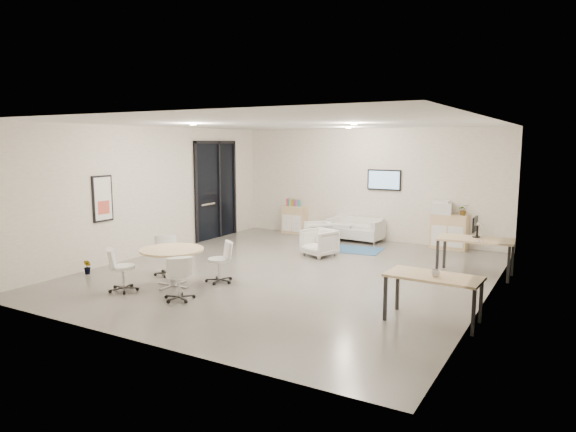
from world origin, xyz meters
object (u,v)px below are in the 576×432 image
(armchair_left, at_px, (318,232))
(desk_front, at_px, (434,280))
(sideboard_right, at_px, (449,232))
(loveseat, at_px, (356,230))
(sideboard_left, at_px, (294,220))
(round_table, at_px, (172,253))
(armchair_right, at_px, (319,241))
(desk_rear, at_px, (476,242))

(armchair_left, xyz_separation_m, desk_front, (4.27, -4.55, 0.32))
(sideboard_right, xyz_separation_m, loveseat, (-2.58, -0.13, -0.15))
(sideboard_left, distance_m, sideboard_right, 4.70)
(round_table, bearing_deg, desk_front, 5.88)
(armchair_left, xyz_separation_m, armchair_right, (0.62, -1.18, 0.01))
(sideboard_right, distance_m, desk_front, 5.95)
(loveseat, xyz_separation_m, round_table, (-1.29, -6.22, 0.36))
(sideboard_left, height_order, armchair_right, sideboard_left)
(sideboard_right, distance_m, round_table, 7.45)
(loveseat, height_order, armchair_right, armchair_right)
(armchair_left, distance_m, desk_rear, 4.49)
(armchair_right, xyz_separation_m, desk_front, (3.65, -3.37, 0.31))
(round_table, bearing_deg, sideboard_right, 58.61)
(sideboard_right, height_order, desk_rear, sideboard_right)
(armchair_right, height_order, desk_front, desk_front)
(sideboard_left, xyz_separation_m, round_table, (0.82, -6.39, 0.25))
(armchair_right, bearing_deg, armchair_left, 138.02)
(desk_rear, bearing_deg, round_table, -146.72)
(sideboard_right, height_order, round_table, sideboard_right)
(armchair_right, distance_m, desk_front, 4.98)
(desk_rear, relative_size, desk_front, 1.07)
(sideboard_right, bearing_deg, desk_front, -79.78)
(sideboard_left, xyz_separation_m, armchair_left, (1.49, -1.33, -0.06))
(loveseat, relative_size, armchair_right, 2.14)
(sideboard_left, bearing_deg, armchair_right, -50.03)
(armchair_left, height_order, desk_rear, desk_rear)
(sideboard_left, bearing_deg, sideboard_right, -0.33)
(sideboard_right, xyz_separation_m, desk_front, (1.05, -5.85, 0.21))
(armchair_right, xyz_separation_m, round_table, (-1.28, -3.88, 0.30))
(armchair_right, bearing_deg, sideboard_right, 64.23)
(sideboard_left, height_order, sideboard_right, sideboard_right)
(desk_front, relative_size, round_table, 1.19)
(round_table, bearing_deg, loveseat, 78.25)
(sideboard_right, relative_size, round_table, 0.75)
(loveseat, bearing_deg, armchair_right, -85.36)
(desk_front, bearing_deg, armchair_right, 140.03)
(loveseat, bearing_deg, sideboard_right, 7.93)
(loveseat, distance_m, desk_rear, 4.40)
(armchair_left, distance_m, armchair_right, 1.33)
(sideboard_left, bearing_deg, loveseat, -4.37)
(sideboard_left, bearing_deg, desk_rear, -23.66)
(sideboard_right, relative_size, armchair_right, 1.25)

